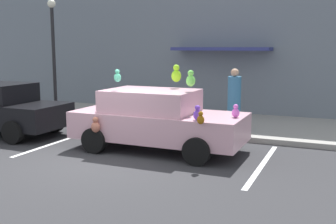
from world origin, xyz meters
The scene contains 9 objects.
ground_plane centered at (0.00, 0.00, 0.00)m, with size 60.00×60.00×0.00m, color #2D2D30.
sidewalk centered at (0.00, 5.00, 0.07)m, with size 24.00×4.00×0.15m, color gray.
storefront_building centered at (0.01, 7.14, 3.19)m, with size 24.00×1.25×6.40m.
parking_stripe_front centered at (3.52, 1.00, 0.00)m, with size 0.12×3.60×0.01m, color silver.
parking_stripe_rear centered at (-2.12, 1.00, 0.00)m, with size 0.12×3.60×0.01m, color silver.
plush_covered_car centered at (0.76, 1.28, 0.80)m, with size 4.36×2.11×2.16m.
teddy_bear_on_sidewalk centered at (0.82, 3.96, 0.47)m, with size 0.36×0.30×0.68m.
street_lamp_post centered at (-4.21, 3.50, 2.63)m, with size 0.28×0.28×4.07m.
pedestrian_near_shopfront centered at (2.12, 3.84, 1.00)m, with size 0.39×0.39×1.84m.
Camera 1 is at (5.07, -7.89, 2.62)m, focal length 43.21 mm.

